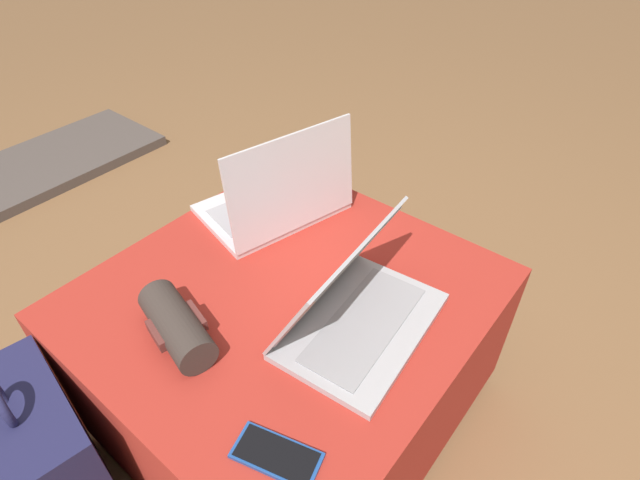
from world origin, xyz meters
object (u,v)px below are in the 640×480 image
object	(u,v)px
laptop_near	(354,308)
cell_phone	(277,455)
laptop_far	(278,199)
wrist_brace	(177,325)
backpack	(46,474)

from	to	relation	value
laptop_near	cell_phone	size ratio (longest dim) A/B	2.33
laptop_far	cell_phone	size ratio (longest dim) A/B	2.54
wrist_brace	backpack	bearing A→B (deg)	159.26
backpack	wrist_brace	bearing A→B (deg)	78.75
cell_phone	backpack	xyz separation A→B (m)	(-0.25, 0.44, -0.24)
laptop_near	wrist_brace	bearing A→B (deg)	130.02
laptop_far	cell_phone	distance (m)	0.67
backpack	wrist_brace	distance (m)	0.44
laptop_near	laptop_far	size ratio (longest dim) A/B	0.92
laptop_far	wrist_brace	bearing A→B (deg)	29.84
laptop_near	backpack	xyz separation A→B (m)	(-0.57, 0.37, -0.29)
cell_phone	laptop_near	bearing A→B (deg)	-2.67
wrist_brace	laptop_near	bearing A→B (deg)	-44.58
laptop_near	cell_phone	bearing A→B (deg)	-172.34
laptop_near	cell_phone	distance (m)	0.32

